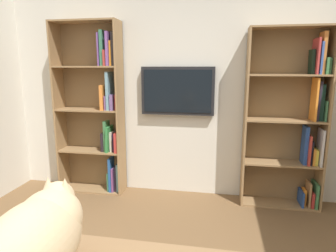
% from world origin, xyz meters
% --- Properties ---
extents(wall_back, '(4.52, 0.06, 2.70)m').
position_xyz_m(wall_back, '(0.00, -2.23, 1.35)').
color(wall_back, silver).
rests_on(wall_back, ground).
extents(bookshelf_left, '(0.88, 0.28, 2.02)m').
position_xyz_m(bookshelf_left, '(-1.26, -2.07, 1.00)').
color(bookshelf_left, '#937047').
rests_on(bookshelf_left, ground).
extents(bookshelf_right, '(0.84, 0.28, 2.14)m').
position_xyz_m(bookshelf_right, '(1.07, -2.06, 1.07)').
color(bookshelf_right, '#937047').
rests_on(bookshelf_right, ground).
extents(wall_mounted_tv, '(0.89, 0.07, 0.58)m').
position_xyz_m(wall_mounted_tv, '(0.06, -2.15, 1.31)').
color(wall_mounted_tv, black).
extents(cat, '(0.30, 0.71, 0.38)m').
position_xyz_m(cat, '(0.23, 0.43, 0.93)').
color(cat, '#D1B284').
rests_on(cat, desk).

